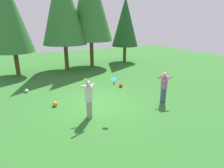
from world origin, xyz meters
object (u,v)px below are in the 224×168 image
at_px(person_catcher, 164,85).
at_px(tree_left, 9,16).
at_px(ball_red, 121,85).
at_px(ball_orange, 55,104).
at_px(ball_yellow, 114,82).
at_px(tree_right, 90,0).
at_px(person_thrower, 89,96).
at_px(tree_far_right, 125,22).
at_px(ball_white, 27,91).
at_px(tree_center, 62,4).
at_px(frisbee, 114,80).

xyz_separation_m(person_catcher, tree_left, (-6.77, 9.48, 3.58)).
distance_m(ball_red, ball_orange, 4.61).
xyz_separation_m(ball_yellow, tree_right, (0.65, 5.99, 5.86)).
bearing_deg(person_thrower, tree_far_right, 64.20).
relative_size(ball_orange, ball_white, 1.15).
relative_size(ball_red, tree_far_right, 0.04).
distance_m(person_catcher, ball_red, 3.38).
relative_size(ball_yellow, tree_center, 0.02).
height_order(person_catcher, tree_center, tree_center).
distance_m(frisbee, ball_yellow, 4.91).
xyz_separation_m(person_thrower, ball_white, (-2.32, 4.74, -0.92)).
bearing_deg(tree_left, tree_right, 4.39).
height_order(ball_red, tree_center, tree_center).
relative_size(person_thrower, tree_left, 0.26).
bearing_deg(frisbee, tree_center, 88.55).
distance_m(person_thrower, ball_orange, 2.41).
bearing_deg(tree_right, ball_red, -94.97).
bearing_deg(tree_far_right, tree_left, -174.34).
relative_size(person_catcher, ball_orange, 6.45).
distance_m(ball_red, ball_yellow, 0.84).
height_order(ball_red, tree_far_right, tree_far_right).
bearing_deg(ball_orange, frisbee, -43.35).
distance_m(tree_center, tree_far_right, 6.74).
xyz_separation_m(ball_orange, tree_right, (5.06, 7.96, 5.83)).
xyz_separation_m(frisbee, tree_center, (0.25, 9.70, 3.83)).
height_order(ball_white, tree_left, tree_left).
bearing_deg(ball_orange, person_thrower, -58.95).
bearing_deg(ball_orange, tree_far_right, 43.27).
height_order(ball_white, tree_center, tree_center).
distance_m(frisbee, ball_red, 4.25).
relative_size(person_catcher, ball_red, 6.70).
bearing_deg(tree_right, tree_center, -171.08).
distance_m(ball_orange, ball_yellow, 4.83).
xyz_separation_m(person_catcher, ball_white, (-6.46, 4.85, -0.86)).
distance_m(person_catcher, ball_yellow, 4.19).
bearing_deg(person_catcher, frisbee, -0.00).
height_order(ball_orange, ball_yellow, ball_orange).
xyz_separation_m(tree_center, tree_right, (2.55, 0.40, 0.43)).
bearing_deg(ball_yellow, tree_far_right, 54.72).
distance_m(frisbee, tree_center, 10.43).
xyz_separation_m(person_thrower, tree_left, (-2.63, 9.38, 3.52)).
bearing_deg(ball_white, tree_right, 39.50).
distance_m(person_thrower, tree_right, 11.71).
relative_size(person_thrower, person_catcher, 1.16).
bearing_deg(ball_red, ball_yellow, 93.87).
height_order(tree_center, tree_right, tree_right).
distance_m(frisbee, tree_right, 11.31).
bearing_deg(tree_left, tree_center, 1.46).
bearing_deg(tree_center, person_catcher, -73.81).
distance_m(person_catcher, tree_right, 11.16).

